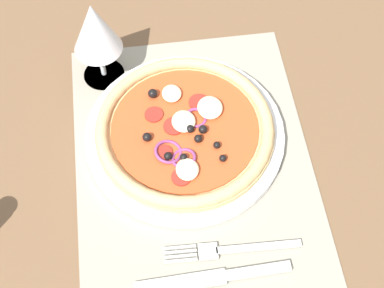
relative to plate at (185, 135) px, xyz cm
name	(u,v)px	position (x,y,z in cm)	size (l,w,h in cm)	color
ground_plane	(193,165)	(-3.77, -0.69, -2.30)	(190.00, 140.00, 2.40)	brown
placemat	(193,160)	(-3.77, -0.69, -0.90)	(44.92, 33.30, 0.40)	gray
plate	(185,135)	(0.00, 0.00, 0.00)	(28.71, 28.71, 1.40)	white
pizza	(185,129)	(-0.02, -0.01, 1.79)	(25.64, 25.64, 2.69)	tan
fork	(225,250)	(-17.90, -2.84, -0.48)	(2.44, 18.05, 0.44)	silver
knife	(211,278)	(-21.39, -0.58, -0.44)	(2.25, 20.03, 0.62)	silver
wine_glass	(95,30)	(13.64, 11.00, 8.98)	(7.20, 7.20, 14.90)	silver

